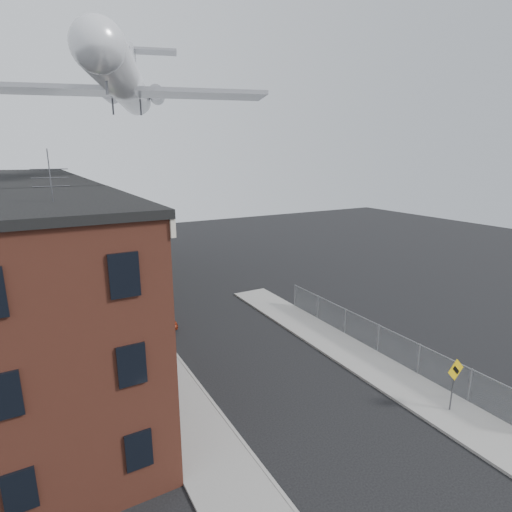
{
  "coord_description": "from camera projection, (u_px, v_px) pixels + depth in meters",
  "views": [
    {
      "loc": [
        -10.68,
        -11.04,
        11.87
      ],
      "look_at": [
        -0.82,
        6.51,
        6.85
      ],
      "focal_mm": 28.0,
      "sensor_mm": 36.0,
      "label": 1
    }
  ],
  "objects": [
    {
      "name": "ground",
      "position": [
        346.0,
        438.0,
        17.29
      ],
      "size": [
        120.0,
        120.0,
        0.0
      ],
      "primitive_type": "plane",
      "color": "black",
      "rests_on": "ground"
    },
    {
      "name": "sidewalk_left",
      "position": [
        112.0,
        295.0,
        34.96
      ],
      "size": [
        3.0,
        62.0,
        0.12
      ],
      "primitive_type": "cube",
      "color": "gray",
      "rests_on": "ground"
    },
    {
      "name": "sidewalk_right",
      "position": [
        348.0,
        351.0,
        24.97
      ],
      "size": [
        3.0,
        26.0,
        0.12
      ],
      "primitive_type": "cube",
      "color": "gray",
      "rests_on": "ground"
    },
    {
      "name": "curb_left",
      "position": [
        129.0,
        293.0,
        35.65
      ],
      "size": [
        0.15,
        62.0,
        0.14
      ],
      "primitive_type": "cube",
      "color": "gray",
      "rests_on": "ground"
    },
    {
      "name": "curb_right",
      "position": [
        330.0,
        356.0,
        24.27
      ],
      "size": [
        0.15,
        26.0,
        0.14
      ],
      "primitive_type": "cube",
      "color": "gray",
      "rests_on": "ground"
    },
    {
      "name": "corner_building",
      "position": [
        11.0,
        326.0,
        16.26
      ],
      "size": [
        10.31,
        12.3,
        12.15
      ],
      "color": "black",
      "rests_on": "ground"
    },
    {
      "name": "row_house_a",
      "position": [
        17.0,
        270.0,
        24.32
      ],
      "size": [
        11.98,
        7.0,
        10.3
      ],
      "color": "slate",
      "rests_on": "ground"
    },
    {
      "name": "row_house_b",
      "position": [
        18.0,
        248.0,
        30.24
      ],
      "size": [
        11.98,
        7.0,
        10.3
      ],
      "color": "#706858",
      "rests_on": "ground"
    },
    {
      "name": "row_house_c",
      "position": [
        20.0,
        233.0,
        36.16
      ],
      "size": [
        11.98,
        7.0,
        10.3
      ],
      "color": "slate",
      "rests_on": "ground"
    },
    {
      "name": "row_house_d",
      "position": [
        20.0,
        222.0,
        42.08
      ],
      "size": [
        11.98,
        7.0,
        10.3
      ],
      "color": "#706858",
      "rests_on": "ground"
    },
    {
      "name": "row_house_e",
      "position": [
        21.0,
        214.0,
        48.01
      ],
      "size": [
        11.98,
        7.0,
        10.3
      ],
      "color": "slate",
      "rests_on": "ground"
    },
    {
      "name": "chainlink_fence",
      "position": [
        378.0,
        338.0,
        24.61
      ],
      "size": [
        0.06,
        18.06,
        1.9
      ],
      "color": "gray",
      "rests_on": "ground"
    },
    {
      "name": "warning_sign",
      "position": [
        454.0,
        377.0,
        18.63
      ],
      "size": [
        1.1,
        0.11,
        2.8
      ],
      "color": "#515156",
      "rests_on": "ground"
    },
    {
      "name": "utility_pole",
      "position": [
        120.0,
        260.0,
        28.72
      ],
      "size": [
        1.8,
        0.26,
        9.0
      ],
      "color": "black",
      "rests_on": "ground"
    },
    {
      "name": "street_tree",
      "position": [
        104.0,
        249.0,
        37.57
      ],
      "size": [
        3.22,
        3.2,
        5.2
      ],
      "color": "black",
      "rests_on": "ground"
    },
    {
      "name": "car_near",
      "position": [
        160.0,
        318.0,
        28.73
      ],
      "size": [
        1.89,
        3.68,
        1.2
      ],
      "primitive_type": "imported",
      "rotation": [
        0.0,
        0.0,
        0.14
      ],
      "color": "maroon",
      "rests_on": "ground"
    },
    {
      "name": "car_mid",
      "position": [
        151.0,
        298.0,
        32.84
      ],
      "size": [
        1.52,
        3.33,
        1.06
      ],
      "primitive_type": "imported",
      "rotation": [
        0.0,
        0.0,
        -0.13
      ],
      "color": "black",
      "rests_on": "ground"
    },
    {
      "name": "car_far",
      "position": [
        121.0,
        272.0,
        40.18
      ],
      "size": [
        1.9,
        4.39,
        1.26
      ],
      "primitive_type": "imported",
      "rotation": [
        0.0,
        0.0,
        -0.03
      ],
      "color": "slate",
      "rests_on": "ground"
    },
    {
      "name": "airplane",
      "position": [
        125.0,
        83.0,
        34.55
      ],
      "size": [
        23.81,
        27.25,
        7.9
      ],
      "color": "silver",
      "rests_on": "ground"
    }
  ]
}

